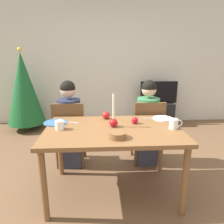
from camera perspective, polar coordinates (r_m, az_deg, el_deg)
ground_plane at (r=2.53m, az=0.27°, el=-20.65°), size 7.68×7.68×0.00m
back_wall at (r=4.65m, az=-1.69°, el=13.08°), size 6.40×0.10×2.60m
dining_table at (r=2.20m, az=0.29°, el=-6.49°), size 1.40×0.90×0.75m
chair_left at (r=2.85m, az=-11.41°, el=-4.93°), size 0.40×0.40×0.90m
chair_right at (r=2.89m, az=9.67°, el=-4.55°), size 0.40×0.40×0.90m
person_left_child at (r=2.86m, az=-11.39°, el=-3.62°), size 0.30×0.30×1.17m
person_right_child at (r=2.90m, az=9.59°, el=-3.27°), size 0.30×0.30×1.17m
tv_stand at (r=4.68m, az=12.26°, el=-0.41°), size 0.64×0.40×0.48m
tv at (r=4.58m, az=12.59°, el=5.26°), size 0.79×0.05×0.46m
christmas_tree at (r=4.48m, az=-22.83°, el=5.86°), size 0.72×0.72×1.62m
candle_centerpiece at (r=2.20m, az=0.40°, el=-2.29°), size 0.09×0.09×0.35m
plate_left at (r=2.42m, az=-15.13°, el=-2.79°), size 0.25×0.25×0.01m
plate_right at (r=2.55m, az=13.61°, el=-1.70°), size 0.24×0.24×0.01m
mug_left at (r=2.20m, az=-13.99°, el=-3.45°), size 0.13×0.09×0.09m
mug_right at (r=2.24m, az=16.48°, el=-3.09°), size 0.14×0.09×0.10m
fork_left at (r=2.39m, az=-10.94°, el=-2.81°), size 0.18×0.06×0.01m
fork_right at (r=2.53m, az=9.77°, el=-1.69°), size 0.18×0.02×0.01m
bowl_walnuts at (r=1.92m, az=1.52°, el=-6.28°), size 0.16×0.16×0.06m
apple_near_candle at (r=2.32m, az=6.23°, el=-2.27°), size 0.07×0.07×0.07m
apple_by_left_plate at (r=2.48m, az=-1.64°, el=-0.87°), size 0.09×0.09×0.09m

